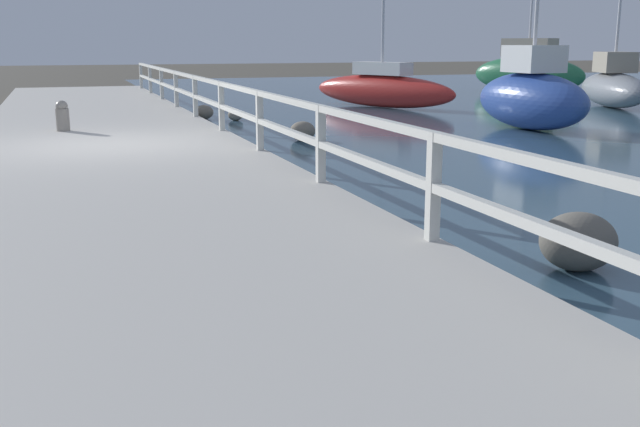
% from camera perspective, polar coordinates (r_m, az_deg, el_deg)
% --- Properties ---
extents(ground_plane, '(120.00, 120.00, 0.00)m').
position_cam_1_polar(ground_plane, '(13.17, -15.56, 3.72)').
color(ground_plane, '#4C473D').
extents(dock_walkway, '(4.62, 36.00, 0.31)m').
position_cam_1_polar(dock_walkway, '(13.14, -15.60, 4.39)').
color(dock_walkway, beige).
rests_on(dock_walkway, ground).
extents(railing, '(0.10, 32.50, 0.94)m').
position_cam_1_polar(railing, '(13.37, -6.24, 8.39)').
color(railing, silver).
rests_on(railing, dock_walkway).
extents(boulder_near_dock, '(0.54, 0.48, 0.40)m').
position_cam_1_polar(boulder_near_dock, '(15.61, -1.33, 6.30)').
color(boulder_near_dock, slate).
rests_on(boulder_near_dock, ground).
extents(boulder_upstream, '(0.51, 0.46, 0.38)m').
position_cam_1_polar(boulder_upstream, '(20.25, -8.84, 7.63)').
color(boulder_upstream, slate).
rests_on(boulder_upstream, ground).
extents(boulder_far_strip, '(0.40, 0.36, 0.30)m').
position_cam_1_polar(boulder_far_strip, '(19.81, -6.46, 7.47)').
color(boulder_far_strip, gray).
rests_on(boulder_far_strip, ground).
extents(boulder_mid_strip, '(0.70, 0.63, 0.53)m').
position_cam_1_polar(boulder_mid_strip, '(7.04, 19.07, -2.03)').
color(boulder_mid_strip, '#666056').
rests_on(boulder_mid_strip, ground).
extents(mooring_bollard, '(0.25, 0.25, 0.59)m').
position_cam_1_polar(mooring_bollard, '(15.44, -19.03, 7.05)').
color(mooring_bollard, gray).
rests_on(mooring_bollard, dock_walkway).
extents(sailboat_green, '(3.02, 5.05, 7.35)m').
position_cam_1_polar(sailboat_green, '(31.45, 15.55, 10.41)').
color(sailboat_green, '#236B42').
rests_on(sailboat_green, water_surface).
extents(sailboat_red, '(3.13, 5.60, 7.49)m').
position_cam_1_polar(sailboat_red, '(23.81, 4.74, 9.51)').
color(sailboat_red, red).
rests_on(sailboat_red, water_surface).
extents(sailboat_blue, '(1.61, 3.68, 5.86)m').
position_cam_1_polar(sailboat_blue, '(18.26, 15.82, 8.57)').
color(sailboat_blue, '#2D4C9E').
rests_on(sailboat_blue, water_surface).
extents(sailboat_gray, '(3.10, 4.99, 4.59)m').
position_cam_1_polar(sailboat_gray, '(25.57, 21.43, 9.00)').
color(sailboat_gray, gray).
rests_on(sailboat_gray, water_surface).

